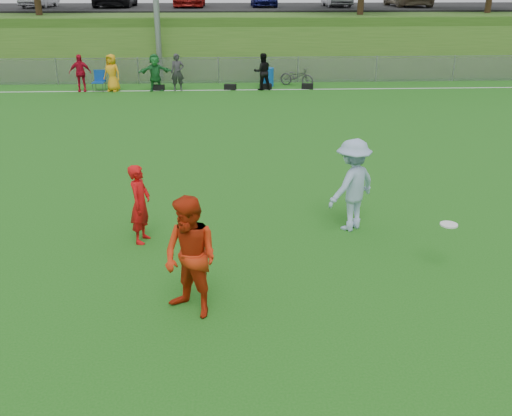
{
  "coord_description": "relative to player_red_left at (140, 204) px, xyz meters",
  "views": [
    {
      "loc": [
        0.42,
        -9.11,
        4.93
      ],
      "look_at": [
        0.9,
        0.5,
        1.03
      ],
      "focal_mm": 40.0,
      "sensor_mm": 36.0,
      "label": 1
    }
  ],
  "objects": [
    {
      "name": "parking_lot",
      "position": [
        1.34,
        31.6,
        2.25
      ],
      "size": [
        120.0,
        12.0,
        0.1
      ],
      "primitive_type": "cube",
      "color": "black",
      "rests_on": "berm"
    },
    {
      "name": "frisbee",
      "position": [
        5.61,
        -1.51,
        0.09
      ],
      "size": [
        0.31,
        0.31,
        0.03
      ],
      "color": "silver",
      "rests_on": "ground"
    },
    {
      "name": "gear_bags",
      "position": [
        2.39,
        16.7,
        -0.67
      ],
      "size": [
        7.64,
        0.4,
        0.26
      ],
      "color": "black",
      "rests_on": "ground"
    },
    {
      "name": "player_red_center",
      "position": [
        1.15,
        -2.72,
        0.17
      ],
      "size": [
        1.2,
        1.17,
        1.94
      ],
      "primitive_type": "imported",
      "rotation": [
        0.0,
        0.0,
        -0.69
      ],
      "color": "red",
      "rests_on": "ground"
    },
    {
      "name": "sideline_far",
      "position": [
        1.34,
        16.6,
        -0.8
      ],
      "size": [
        60.0,
        0.1,
        0.01
      ],
      "primitive_type": "cube",
      "color": "white",
      "rests_on": "ground"
    },
    {
      "name": "fence",
      "position": [
        1.34,
        18.6,
        -0.15
      ],
      "size": [
        58.0,
        0.06,
        1.3
      ],
      "color": "gray",
      "rests_on": "ground"
    },
    {
      "name": "player_red_left",
      "position": [
        0.0,
        0.0,
        0.0
      ],
      "size": [
        0.5,
        0.65,
        1.6
      ],
      "primitive_type": "imported",
      "rotation": [
        0.0,
        0.0,
        1.35
      ],
      "color": "red",
      "rests_on": "ground"
    },
    {
      "name": "bicycle",
      "position": [
        5.17,
        17.6,
        -0.35
      ],
      "size": [
        1.8,
        1.36,
        0.91
      ],
      "primitive_type": "imported",
      "rotation": [
        0.0,
        0.0,
        1.07
      ],
      "color": "#2C2C2E",
      "rests_on": "ground"
    },
    {
      "name": "ground",
      "position": [
        1.34,
        -1.4,
        -0.8
      ],
      "size": [
        120.0,
        120.0,
        0.0
      ],
      "primitive_type": "plane",
      "color": "#1C6114",
      "rests_on": "ground"
    },
    {
      "name": "berm",
      "position": [
        1.34,
        29.6,
        0.7
      ],
      "size": [
        120.0,
        18.0,
        3.0
      ],
      "primitive_type": "cube",
      "color": "#2F5919",
      "rests_on": "ground"
    },
    {
      "name": "spectator_row",
      "position": [
        -1.34,
        16.6,
        0.05
      ],
      "size": [
        9.43,
        0.84,
        1.69
      ],
      "color": "red",
      "rests_on": "ground"
    },
    {
      "name": "player_blue",
      "position": [
        4.29,
        0.42,
        0.17
      ],
      "size": [
        1.43,
        1.34,
        1.94
      ],
      "primitive_type": "imported",
      "rotation": [
        0.0,
        0.0,
        3.82
      ],
      "color": "#9AB3D6",
      "rests_on": "ground"
    },
    {
      "name": "recycling_bin",
      "position": [
        3.74,
        17.6,
        -0.36
      ],
      "size": [
        0.63,
        0.63,
        0.88
      ],
      "primitive_type": "cylinder",
      "rotation": [
        0.0,
        0.0,
        0.07
      ],
      "color": "#0F51AC",
      "rests_on": "ground"
    },
    {
      "name": "camp_chair",
      "position": [
        -4.21,
        16.58,
        -0.52
      ],
      "size": [
        0.58,
        0.59,
        0.96
      ],
      "rotation": [
        0.0,
        0.0,
        -0.09
      ],
      "color": "#0E3E98",
      "rests_on": "ground"
    }
  ]
}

